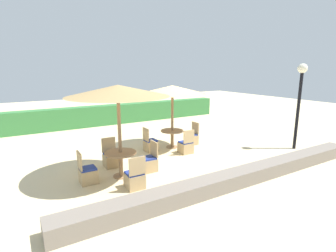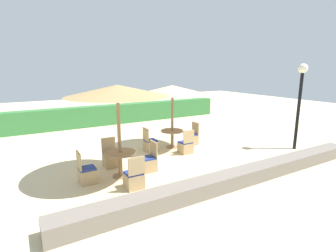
{
  "view_description": "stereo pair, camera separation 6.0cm",
  "coord_description": "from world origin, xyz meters",
  "views": [
    {
      "loc": [
        -5.19,
        -8.11,
        3.16
      ],
      "look_at": [
        0.0,
        0.6,
        0.9
      ],
      "focal_mm": 28.0,
      "sensor_mm": 36.0,
      "label": 1
    },
    {
      "loc": [
        -5.14,
        -8.14,
        3.16
      ],
      "look_at": [
        0.0,
        0.6,
        0.9
      ],
      "focal_mm": 28.0,
      "sensor_mm": 36.0,
      "label": 2
    }
  ],
  "objects": [
    {
      "name": "ground_plane",
      "position": [
        0.0,
        0.0,
        0.0
      ],
      "size": [
        40.0,
        40.0,
        0.0
      ],
      "primitive_type": "plane",
      "color": "beige"
    },
    {
      "name": "hedge_row",
      "position": [
        0.0,
        6.22,
        0.55
      ],
      "size": [
        13.0,
        0.7,
        1.1
      ],
      "primitive_type": "cube",
      "color": "#387A3D",
      "rests_on": "ground_plane"
    },
    {
      "name": "stone_border",
      "position": [
        0.0,
        -3.32,
        0.2
      ],
      "size": [
        10.0,
        0.56,
        0.4
      ],
      "primitive_type": "cube",
      "color": "slate",
      "rests_on": "ground_plane"
    },
    {
      "name": "lamp_post",
      "position": [
        4.29,
        -2.07,
        2.35
      ],
      "size": [
        0.36,
        0.36,
        3.32
      ],
      "color": "black",
      "rests_on": "ground_plane"
    },
    {
      "name": "parasol_center",
      "position": [
        0.18,
        0.57,
        2.32
      ],
      "size": [
        2.63,
        2.63,
        2.49
      ],
      "color": "#93704C",
      "rests_on": "ground_plane"
    },
    {
      "name": "round_table_center",
      "position": [
        0.18,
        0.57,
        0.53
      ],
      "size": [
        0.92,
        0.92,
        0.71
      ],
      "color": "#93704C",
      "rests_on": "ground_plane"
    },
    {
      "name": "patio_chair_center_west",
      "position": [
        -0.8,
        0.58,
        0.26
      ],
      "size": [
        0.46,
        0.46,
        0.93
      ],
      "rotation": [
        0.0,
        0.0,
        -1.57
      ],
      "color": "tan",
      "rests_on": "ground_plane"
    },
    {
      "name": "patio_chair_center_south",
      "position": [
        0.23,
        -0.33,
        0.26
      ],
      "size": [
        0.46,
        0.46,
        0.93
      ],
      "color": "tan",
      "rests_on": "ground_plane"
    },
    {
      "name": "patio_chair_center_east",
      "position": [
        1.1,
        0.52,
        0.26
      ],
      "size": [
        0.46,
        0.46,
        0.93
      ],
      "rotation": [
        0.0,
        0.0,
        1.57
      ],
      "color": "tan",
      "rests_on": "ground_plane"
    },
    {
      "name": "parasol_front_left",
      "position": [
        -2.66,
        -1.14,
        2.53
      ],
      "size": [
        2.89,
        2.89,
        2.7
      ],
      "color": "#93704C",
      "rests_on": "ground_plane"
    },
    {
      "name": "round_table_front_left",
      "position": [
        -2.66,
        -1.14,
        0.56
      ],
      "size": [
        0.93,
        0.93,
        0.75
      ],
      "color": "#93704C",
      "rests_on": "ground_plane"
    },
    {
      "name": "patio_chair_front_left_north",
      "position": [
        -2.64,
        -0.2,
        0.26
      ],
      "size": [
        0.46,
        0.46,
        0.93
      ],
      "rotation": [
        0.0,
        0.0,
        3.14
      ],
      "color": "tan",
      "rests_on": "ground_plane"
    },
    {
      "name": "patio_chair_front_left_east",
      "position": [
        -1.75,
        -1.17,
        0.26
      ],
      "size": [
        0.46,
        0.46,
        0.93
      ],
      "rotation": [
        0.0,
        0.0,
        1.57
      ],
      "color": "tan",
      "rests_on": "ground_plane"
    },
    {
      "name": "patio_chair_front_left_south",
      "position": [
        -2.62,
        -2.06,
        0.26
      ],
      "size": [
        0.46,
        0.46,
        0.93
      ],
      "color": "tan",
      "rests_on": "ground_plane"
    },
    {
      "name": "patio_chair_front_left_west",
      "position": [
        -3.62,
        -1.09,
        0.26
      ],
      "size": [
        0.46,
        0.46,
        0.93
      ],
      "rotation": [
        0.0,
        0.0,
        -1.57
      ],
      "color": "tan",
      "rests_on": "ground_plane"
    }
  ]
}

